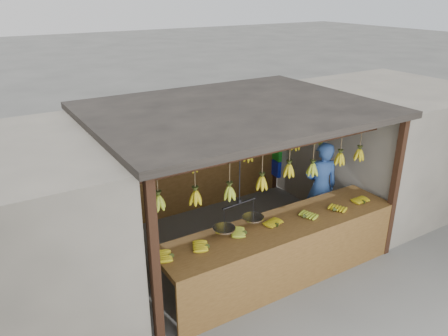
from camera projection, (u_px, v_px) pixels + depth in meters
ground at (233, 244)px, 7.42m from camera, size 80.00×80.00×0.00m
stall at (223, 128)px, 6.93m from camera, size 4.30×3.30×2.40m
neighbor_right at (385, 144)px, 8.72m from camera, size 3.00×3.00×2.30m
counter at (287, 239)px, 6.23m from camera, size 3.79×0.86×0.96m
hanging_bananas at (234, 155)px, 6.80m from camera, size 3.60×2.25×0.39m
balance_scale at (239, 220)px, 5.94m from camera, size 0.80×0.34×0.95m
vendor at (321, 187)px, 7.62m from camera, size 0.69×0.56×1.64m
bag_bundles at (277, 146)px, 9.04m from camera, size 0.08×0.26×1.34m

